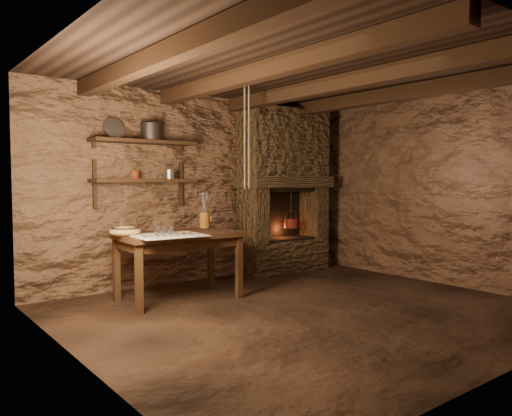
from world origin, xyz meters
TOP-DOWN VIEW (x-y plane):
  - floor at (0.00, 0.00)m, footprint 4.50×4.50m
  - back_wall at (0.00, 2.00)m, footprint 4.50×0.04m
  - left_wall at (-2.25, 0.00)m, footprint 0.04×4.00m
  - right_wall at (2.25, 0.00)m, footprint 0.04×4.00m
  - ceiling at (0.00, 0.00)m, footprint 4.50×4.00m
  - beam_far_left at (-1.50, 0.00)m, footprint 0.14×3.95m
  - beam_mid_left at (-0.50, 0.00)m, footprint 0.14×3.95m
  - beam_mid_right at (0.50, 0.00)m, footprint 0.14×3.95m
  - beam_far_right at (1.50, 0.00)m, footprint 0.14×3.95m
  - shelf_lower at (-0.85, 1.84)m, footprint 1.25×0.30m
  - shelf_upper at (-0.85, 1.84)m, footprint 1.25×0.30m
  - hearth at (1.25, 1.77)m, footprint 1.43×0.51m
  - work_table at (-0.77, 1.19)m, footprint 1.32×0.79m
  - linen_cloth at (-1.03, 0.94)m, footprint 0.72×0.60m
  - pewter_cutlery_row at (-1.03, 0.92)m, footprint 0.59×0.26m
  - drinking_glasses at (-1.00, 1.07)m, footprint 0.22×0.07m
  - stoneware_jug at (-0.29, 1.42)m, footprint 0.16×0.16m
  - wooden_bowl at (-1.35, 1.25)m, footprint 0.38×0.38m
  - iron_stockpot at (-0.77, 1.84)m, footprint 0.31×0.31m
  - tin_pan at (-1.18, 1.94)m, footprint 0.26×0.12m
  - small_kettle at (-0.53, 1.84)m, footprint 0.17×0.14m
  - rusty_tin at (-0.97, 1.84)m, footprint 0.12×0.12m
  - red_pot at (1.34, 1.72)m, footprint 0.24×0.24m
  - hanging_ropes at (0.05, 1.05)m, footprint 0.08×0.08m

SIDE VIEW (x-z plane):
  - floor at x=0.00m, z-range 0.00..0.00m
  - work_table at x=-0.77m, z-range 0.03..0.77m
  - red_pot at x=1.34m, z-range 0.43..0.97m
  - linen_cloth at x=-1.03m, z-range 0.74..0.75m
  - pewter_cutlery_row at x=-1.03m, z-range 0.75..0.76m
  - wooden_bowl at x=-1.35m, z-range 0.72..0.84m
  - drinking_glasses at x=-1.00m, z-range 0.75..0.84m
  - stoneware_jug at x=-0.29m, z-range 0.71..1.13m
  - back_wall at x=0.00m, z-range 0.00..2.40m
  - left_wall at x=-2.25m, z-range 0.00..2.40m
  - right_wall at x=2.25m, z-range 0.00..2.40m
  - hearth at x=1.25m, z-range 0.08..2.38m
  - shelf_lower at x=-0.85m, z-range 1.28..1.32m
  - rusty_tin at x=-0.97m, z-range 1.32..1.42m
  - small_kettle at x=-0.53m, z-range 1.29..1.46m
  - shelf_upper at x=-0.85m, z-range 1.73..1.77m
  - hanging_ropes at x=0.05m, z-range 1.20..2.40m
  - iron_stockpot at x=-0.77m, z-range 1.77..1.95m
  - tin_pan at x=-1.18m, z-range 1.77..2.02m
  - beam_far_left at x=-1.50m, z-range 2.23..2.39m
  - beam_mid_left at x=-0.50m, z-range 2.23..2.39m
  - beam_mid_right at x=0.50m, z-range 2.23..2.39m
  - beam_far_right at x=1.50m, z-range 2.23..2.39m
  - ceiling at x=0.00m, z-range 2.38..2.42m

